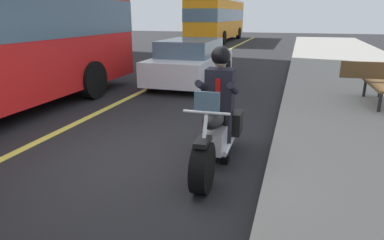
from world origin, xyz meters
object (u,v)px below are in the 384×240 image
(bus_near, at_px, (218,18))
(bench_sidewalk, at_px, (381,80))
(car_silver, at_px, (192,61))
(motorcycle_main, at_px, (217,136))
(rider_main, at_px, (220,95))

(bus_near, distance_m, bench_sidewalk, 21.97)
(car_silver, bearing_deg, motorcycle_main, 20.32)
(rider_main, distance_m, car_silver, 6.41)
(bench_sidewalk, bearing_deg, bus_near, -156.96)
(rider_main, distance_m, bench_sidewalk, 5.02)
(car_silver, height_order, bench_sidewalk, car_silver)
(bench_sidewalk, bearing_deg, car_silver, -110.34)
(rider_main, xyz_separation_m, bench_sidewalk, (-4.04, 2.96, -0.32))
(bus_near, height_order, car_silver, bus_near)
(rider_main, bearing_deg, car_silver, -159.16)
(motorcycle_main, xyz_separation_m, bus_near, (-24.42, -5.63, 1.42))
(bus_near, distance_m, car_silver, 18.59)
(motorcycle_main, bearing_deg, rider_main, -177.61)
(motorcycle_main, distance_m, bus_near, 25.10)
(rider_main, relative_size, bench_sidewalk, 0.96)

